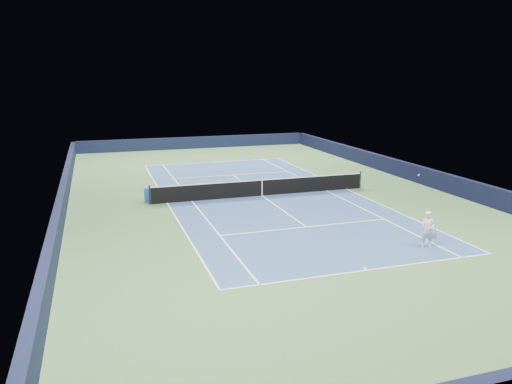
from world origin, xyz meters
name	(u,v)px	position (x,y,z in m)	size (l,w,h in m)	color
ground	(262,196)	(0.00, 0.00, 0.00)	(40.00, 40.00, 0.00)	#375C32
wall_far	(195,143)	(0.00, 19.82, 0.55)	(22.00, 0.35, 1.10)	black
wall_right	(421,175)	(10.82, 0.00, 0.55)	(0.35, 40.00, 1.10)	black
wall_left	(62,201)	(-10.82, 0.00, 0.55)	(0.35, 40.00, 1.10)	black
court_surface	(262,196)	(0.00, 0.00, 0.00)	(10.97, 23.77, 0.01)	navy
baseline_far	(214,162)	(0.00, 11.88, 0.01)	(10.97, 0.08, 0.00)	white
baseline_near	(368,270)	(0.00, -11.88, 0.01)	(10.97, 0.08, 0.00)	white
sideline_doubles_right	(346,189)	(5.49, 0.00, 0.01)	(0.08, 23.77, 0.00)	white
sideline_doubles_left	(167,203)	(-5.49, 0.00, 0.01)	(0.08, 23.77, 0.00)	white
sideline_singles_right	(326,191)	(4.12, 0.00, 0.01)	(0.08, 23.77, 0.00)	white
sideline_singles_left	(192,201)	(-4.12, 0.00, 0.01)	(0.08, 23.77, 0.00)	white
service_line_far	(233,175)	(0.00, 6.40, 0.01)	(8.23, 0.08, 0.00)	white
service_line_near	(306,227)	(0.00, -6.40, 0.01)	(8.23, 0.08, 0.00)	white
center_service_line	(262,196)	(0.00, 0.00, 0.01)	(0.08, 12.80, 0.00)	white
center_mark_far	(215,162)	(0.00, 11.73, 0.01)	(0.08, 0.30, 0.00)	white
center_mark_near	(366,269)	(0.00, -11.73, 0.01)	(0.08, 0.30, 0.00)	white
tennis_net	(262,187)	(0.00, 0.00, 0.50)	(12.90, 0.10, 1.07)	black
sponsor_cube	(149,195)	(-6.40, 0.57, 0.41)	(0.60, 0.50, 0.82)	#1E47B5
tennis_player	(428,229)	(3.57, -10.45, 0.76)	(0.77, 1.30, 2.83)	white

